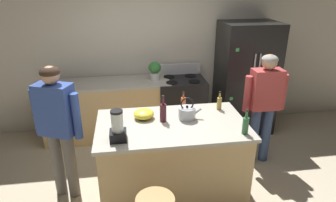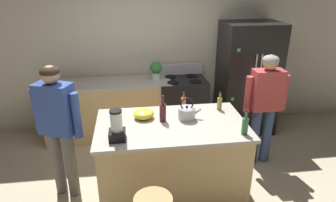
{
  "view_description": "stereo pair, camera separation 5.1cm",
  "coord_description": "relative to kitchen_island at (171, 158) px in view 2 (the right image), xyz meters",
  "views": [
    {
      "loc": [
        -0.48,
        -2.97,
        2.48
      ],
      "look_at": [
        0.0,
        0.3,
        1.09
      ],
      "focal_mm": 31.74,
      "sensor_mm": 36.0,
      "label": 1
    },
    {
      "loc": [
        -0.43,
        -2.97,
        2.48
      ],
      "look_at": [
        0.0,
        0.3,
        1.09
      ],
      "focal_mm": 31.74,
      "sensor_mm": 36.0,
      "label": 2
    }
  ],
  "objects": [
    {
      "name": "bottle_wine",
      "position": [
        -0.09,
        0.07,
        0.59
      ],
      "size": [
        0.08,
        0.08,
        0.32
      ],
      "color": "#471923",
      "rests_on": "kitchen_island"
    },
    {
      "name": "back_wall",
      "position": [
        0.0,
        1.95,
        0.88
      ],
      "size": [
        8.0,
        0.1,
        2.7
      ],
      "primitive_type": "cube",
      "color": "beige",
      "rests_on": "ground_plane"
    },
    {
      "name": "kitchen_island",
      "position": [
        0.0,
        0.0,
        0.0
      ],
      "size": [
        1.7,
        1.0,
        0.94
      ],
      "color": "tan",
      "rests_on": "ground_plane"
    },
    {
      "name": "mixing_bowl",
      "position": [
        -0.3,
        0.18,
        0.52
      ],
      "size": [
        0.24,
        0.24,
        0.11
      ],
      "primitive_type": "ellipsoid",
      "color": "yellow",
      "rests_on": "kitchen_island"
    },
    {
      "name": "person_by_sink_right",
      "position": [
        1.34,
        0.48,
        0.48
      ],
      "size": [
        0.59,
        0.22,
        1.57
      ],
      "color": "#384C7A",
      "rests_on": "ground_plane"
    },
    {
      "name": "refrigerator",
      "position": [
        1.49,
        1.5,
        0.44
      ],
      "size": [
        0.9,
        0.73,
        1.83
      ],
      "color": "black",
      "rests_on": "ground_plane"
    },
    {
      "name": "stove_range",
      "position": [
        0.4,
        1.52,
        0.01
      ],
      "size": [
        0.76,
        0.65,
        1.12
      ],
      "color": "black",
      "rests_on": "ground_plane"
    },
    {
      "name": "blender_appliance",
      "position": [
        -0.6,
        -0.29,
        0.61
      ],
      "size": [
        0.17,
        0.17,
        0.33
      ],
      "color": "black",
      "rests_on": "kitchen_island"
    },
    {
      "name": "back_counter_run",
      "position": [
        -0.8,
        1.55,
        -0.0
      ],
      "size": [
        2.0,
        0.64,
        0.94
      ],
      "color": "tan",
      "rests_on": "ground_plane"
    },
    {
      "name": "potted_plant",
      "position": [
        -0.03,
        1.55,
        0.64
      ],
      "size": [
        0.2,
        0.2,
        0.3
      ],
      "color": "silver",
      "rests_on": "back_counter_run"
    },
    {
      "name": "ground_plane",
      "position": [
        0.0,
        0.0,
        -0.47
      ],
      "size": [
        14.0,
        14.0,
        0.0
      ],
      "primitive_type": "plane",
      "color": "beige"
    },
    {
      "name": "tea_kettle",
      "position": [
        0.19,
        0.09,
        0.55
      ],
      "size": [
        0.28,
        0.2,
        0.27
      ],
      "color": "#B7BABF",
      "rests_on": "kitchen_island"
    },
    {
      "name": "person_by_island_left",
      "position": [
        -1.27,
        0.14,
        0.51
      ],
      "size": [
        0.58,
        0.36,
        1.63
      ],
      "color": "#66605B",
      "rests_on": "ground_plane"
    },
    {
      "name": "bottle_vinegar",
      "position": [
        0.65,
        0.3,
        0.56
      ],
      "size": [
        0.06,
        0.06,
        0.24
      ],
      "color": "olive",
      "rests_on": "kitchen_island"
    },
    {
      "name": "bottle_olive_oil",
      "position": [
        0.73,
        -0.35,
        0.57
      ],
      "size": [
        0.07,
        0.07,
        0.28
      ],
      "color": "#2D6638",
      "rests_on": "kitchen_island"
    },
    {
      "name": "bottle_cooking_sauce",
      "position": [
        0.21,
        0.4,
        0.55
      ],
      "size": [
        0.06,
        0.06,
        0.22
      ],
      "color": "#B24C26",
      "rests_on": "kitchen_island"
    }
  ]
}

